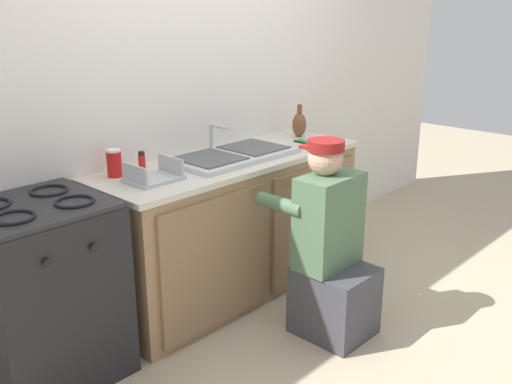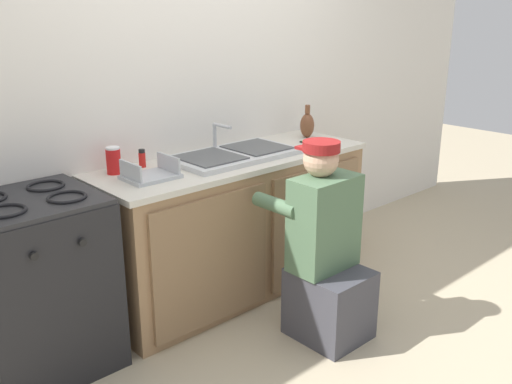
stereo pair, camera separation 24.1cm
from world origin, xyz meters
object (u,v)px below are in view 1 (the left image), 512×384
object	(u,v)px
vase_decorative	(299,124)
cell_phone	(305,142)
stove_range	(44,292)
soda_cup_red	(114,163)
sink_double_basin	(232,155)
spice_bottle_red	(142,161)
dish_rack_tray	(154,176)
plumber_person	(330,256)

from	to	relation	value
vase_decorative	cell_phone	bearing A→B (deg)	-129.54
stove_range	soda_cup_red	bearing A→B (deg)	17.59
soda_cup_red	vase_decorative	size ratio (longest dim) A/B	0.66
stove_range	vase_decorative	distance (m)	2.10
sink_double_basin	spice_bottle_red	size ratio (longest dim) A/B	7.62
sink_double_basin	vase_decorative	bearing A→B (deg)	6.20
sink_double_basin	dish_rack_tray	world-z (taller)	sink_double_basin
sink_double_basin	spice_bottle_red	world-z (taller)	sink_double_basin
plumber_person	cell_phone	distance (m)	1.02
plumber_person	soda_cup_red	size ratio (longest dim) A/B	7.26
stove_range	cell_phone	bearing A→B (deg)	-1.99
soda_cup_red	plumber_person	bearing A→B (deg)	-51.97
sink_double_basin	stove_range	size ratio (longest dim) A/B	0.87
dish_rack_tray	soda_cup_red	bearing A→B (deg)	114.24
sink_double_basin	soda_cup_red	bearing A→B (deg)	166.47
dish_rack_tray	cell_phone	bearing A→B (deg)	-1.17
sink_double_basin	plumber_person	distance (m)	0.88
soda_cup_red	spice_bottle_red	bearing A→B (deg)	3.86
sink_double_basin	vase_decorative	size ratio (longest dim) A/B	3.48
plumber_person	dish_rack_tray	world-z (taller)	plumber_person
cell_phone	vase_decorative	world-z (taller)	vase_decorative
spice_bottle_red	soda_cup_red	bearing A→B (deg)	-176.14
sink_double_basin	soda_cup_red	distance (m)	0.75
vase_decorative	dish_rack_tray	size ratio (longest dim) A/B	0.82
cell_phone	vase_decorative	distance (m)	0.21
cell_phone	dish_rack_tray	bearing A→B (deg)	178.83
stove_range	dish_rack_tray	xyz separation A→B (m)	(0.65, -0.04, 0.45)
dish_rack_tray	spice_bottle_red	bearing A→B (deg)	68.31
plumber_person	soda_cup_red	distance (m)	1.29
plumber_person	spice_bottle_red	bearing A→B (deg)	119.77
vase_decorative	dish_rack_tray	xyz separation A→B (m)	(-1.38, -0.12, -0.07)
cell_phone	vase_decorative	bearing A→B (deg)	50.46
cell_phone	dish_rack_tray	world-z (taller)	dish_rack_tray
vase_decorative	soda_cup_red	bearing A→B (deg)	176.39
stove_range	soda_cup_red	size ratio (longest dim) A/B	6.07
stove_range	vase_decorative	xyz separation A→B (m)	(2.03, 0.08, 0.52)
sink_double_basin	stove_range	world-z (taller)	sink_double_basin
stove_range	soda_cup_red	world-z (taller)	soda_cup_red
cell_phone	dish_rack_tray	xyz separation A→B (m)	(-1.25, 0.03, 0.02)
soda_cup_red	dish_rack_tray	distance (m)	0.24
stove_range	plumber_person	world-z (taller)	plumber_person
sink_double_basin	dish_rack_tray	xyz separation A→B (m)	(-0.63, -0.04, 0.01)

